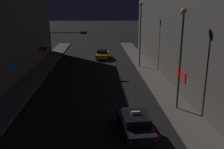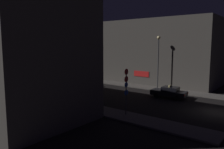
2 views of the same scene
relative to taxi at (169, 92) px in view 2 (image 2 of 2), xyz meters
The scene contains 11 objects.
ground_plane 7.25m from the taxi, 113.75° to the right, with size 300.00×300.00×0.00m, color black.
sidewalk_left 19.24m from the taxi, 121.08° to the left, with size 2.56×50.15×0.16m, color #5B5651.
sidewalk_right 16.99m from the taxi, 75.98° to the left, with size 2.56×50.15×0.16m, color #5B5651.
building_facade_right 18.29m from the taxi, 54.76° to the left, with size 9.69×35.57×10.90m.
taxi is the anchor object (origin of this frame).
far_car 24.69m from the taxi, 93.83° to the left, with size 2.28×4.62×1.42m.
traffic_light_overhead 18.38m from the taxi, 111.21° to the left, with size 4.75×0.42×5.20m.
traffic_light_left_kerb 15.11m from the taxi, 124.11° to the left, with size 0.80×0.42×3.92m.
sign_pole_left 9.77m from the taxi, behind, with size 0.59×0.10×4.37m.
street_lamp_near_block 7.19m from the taxi, 42.64° to the left, with size 0.52×0.52×7.86m.
street_lamp_far_block 19.20m from the taxi, 79.60° to the left, with size 0.52×0.52×8.57m.
Camera 2 is at (-24.11, -5.36, 6.78)m, focal length 36.74 mm.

